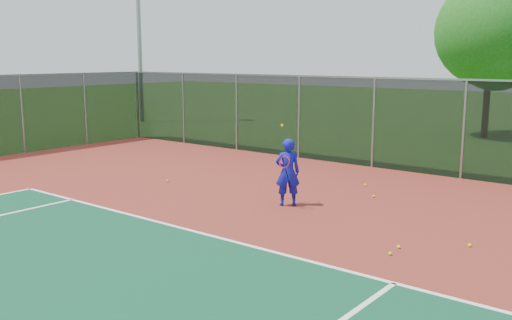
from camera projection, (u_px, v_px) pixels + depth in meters
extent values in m
plane|color=#275518|center=(175.00, 315.00, 8.22)|extent=(120.00, 120.00, 0.00)
cube|color=maroon|center=(260.00, 274.00, 9.76)|extent=(30.00, 20.00, 0.02)
cube|color=white|center=(394.00, 283.00, 9.31)|extent=(22.00, 0.10, 0.00)
cube|color=black|center=(464.00, 130.00, 17.22)|extent=(30.00, 0.04, 3.00)
cube|color=gray|center=(467.00, 80.00, 16.95)|extent=(30.00, 0.06, 0.06)
imported|color=#1216AB|center=(288.00, 172.00, 14.13)|extent=(0.73, 0.72, 1.69)
cylinder|color=black|center=(287.00, 174.00, 13.84)|extent=(0.03, 0.15, 0.27)
torus|color=#A51414|center=(284.00, 162.00, 13.71)|extent=(0.30, 0.13, 0.29)
sphere|color=yellow|center=(282.00, 125.00, 14.16)|extent=(0.07, 0.07, 0.07)
sphere|color=yellow|center=(365.00, 185.00, 16.41)|extent=(0.07, 0.07, 0.07)
sphere|color=yellow|center=(399.00, 247.00, 11.03)|extent=(0.07, 0.07, 0.07)
sphere|color=yellow|center=(167.00, 181.00, 16.94)|extent=(0.07, 0.07, 0.07)
sphere|color=yellow|center=(374.00, 196.00, 15.07)|extent=(0.07, 0.07, 0.07)
sphere|color=yellow|center=(470.00, 245.00, 11.13)|extent=(0.07, 0.07, 0.07)
sphere|color=yellow|center=(390.00, 254.00, 10.65)|extent=(0.07, 0.07, 0.07)
cylinder|color=gray|center=(138.00, 10.00, 32.00)|extent=(0.24, 0.24, 12.59)
cylinder|color=#382214|center=(486.00, 107.00, 26.32)|extent=(0.30, 0.30, 2.81)
sphere|color=#185316|center=(491.00, 32.00, 25.72)|extent=(4.99, 4.99, 4.99)
sphere|color=#185316|center=(497.00, 53.00, 25.40)|extent=(3.43, 3.43, 3.43)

